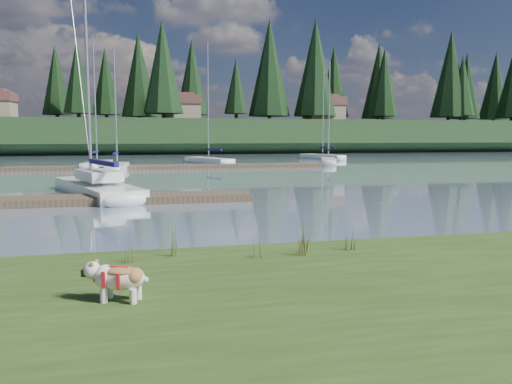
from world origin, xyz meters
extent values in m
plane|color=#8298AD|center=(0.00, 30.00, 0.00)|extent=(200.00, 200.00, 0.00)
cube|color=#334C1B|center=(0.00, -6.00, 0.17)|extent=(60.00, 9.00, 0.35)
cube|color=black|center=(0.00, 73.00, 2.50)|extent=(200.00, 20.00, 5.00)
cylinder|color=silver|center=(-1.04, -4.80, 0.46)|extent=(0.10, 0.10, 0.22)
cylinder|color=silver|center=(-0.97, -4.60, 0.46)|extent=(0.10, 0.10, 0.22)
cylinder|color=silver|center=(-0.63, -4.94, 0.46)|extent=(0.10, 0.10, 0.22)
cylinder|color=silver|center=(-0.56, -4.74, 0.46)|extent=(0.10, 0.10, 0.22)
ellipsoid|color=silver|center=(-0.79, -4.77, 0.69)|extent=(0.80, 0.57, 0.34)
ellipsoid|color=#A76D3E|center=(-0.79, -4.77, 0.80)|extent=(0.58, 0.48, 0.12)
ellipsoid|color=silver|center=(-1.20, -4.63, 0.80)|extent=(0.32, 0.33, 0.25)
cube|color=black|center=(-1.31, -4.60, 0.75)|extent=(0.11, 0.14, 0.10)
cube|color=white|center=(-2.56, 12.06, 0.22)|extent=(4.78, 8.83, 0.70)
ellipsoid|color=white|center=(-4.03, 16.15, 0.22)|extent=(2.58, 2.86, 0.70)
cylinder|color=silver|center=(-2.83, 12.81, 7.37)|extent=(0.14, 0.14, 13.14)
cube|color=#151150|center=(-2.13, 10.86, 1.55)|extent=(1.52, 3.78, 0.20)
cube|color=white|center=(-2.40, 11.60, 0.95)|extent=(2.36, 3.43, 0.45)
cube|color=#4C3D2C|center=(-4.00, 9.00, 0.15)|extent=(16.00, 2.00, 0.30)
cube|color=#4C3D2C|center=(2.00, 30.00, 0.15)|extent=(26.00, 2.20, 0.30)
cube|color=white|center=(-4.13, 31.98, 0.22)|extent=(2.19, 6.63, 0.70)
ellipsoid|color=white|center=(-3.77, 35.22, 0.22)|extent=(1.61, 1.92, 0.70)
cylinder|color=silver|center=(-4.13, 31.98, 5.89)|extent=(0.12, 0.12, 10.17)
cube|color=#151150|center=(-4.23, 31.10, 1.40)|extent=(0.49, 2.59, 0.20)
cube|color=white|center=(-2.32, 28.04, 0.22)|extent=(1.67, 5.47, 0.70)
ellipsoid|color=white|center=(-2.09, 30.72, 0.22)|extent=(1.30, 1.56, 0.70)
cylinder|color=silver|center=(-2.32, 28.04, 5.04)|extent=(0.12, 0.12, 8.48)
cube|color=#151150|center=(-2.38, 27.31, 1.40)|extent=(0.38, 2.15, 0.20)
cube|color=white|center=(6.00, 36.92, 0.22)|extent=(4.25, 7.18, 0.70)
ellipsoid|color=white|center=(4.62, 40.19, 0.22)|extent=(2.18, 2.39, 0.70)
cylinder|color=silver|center=(6.00, 36.92, 6.26)|extent=(0.12, 0.12, 10.93)
cube|color=#151150|center=(6.37, 36.02, 1.40)|extent=(1.28, 2.68, 0.20)
cube|color=white|center=(17.12, 33.33, 0.22)|extent=(3.15, 5.91, 0.70)
ellipsoid|color=white|center=(18.08, 36.07, 0.22)|extent=(1.72, 1.91, 0.70)
cylinder|color=silver|center=(17.12, 33.33, 5.27)|extent=(0.12, 0.12, 8.95)
cube|color=#151150|center=(16.86, 32.58, 1.40)|extent=(0.95, 2.25, 0.20)
cube|color=white|center=(20.05, 42.72, 0.22)|extent=(3.68, 6.31, 0.70)
ellipsoid|color=white|center=(18.87, 45.61, 0.22)|extent=(1.91, 2.09, 0.70)
cylinder|color=silver|center=(20.05, 42.72, 5.45)|extent=(0.12, 0.12, 9.30)
cube|color=#151150|center=(20.37, 41.94, 1.40)|extent=(1.13, 2.37, 0.20)
cone|color=#475B23|center=(0.11, -2.17, 0.65)|extent=(0.03, 0.03, 0.61)
cone|color=brown|center=(0.22, -2.24, 0.59)|extent=(0.03, 0.03, 0.49)
cone|color=#475B23|center=(0.17, -2.14, 0.68)|extent=(0.03, 0.03, 0.67)
cone|color=brown|center=(0.25, -2.20, 0.56)|extent=(0.03, 0.03, 0.42)
cone|color=#475B23|center=(0.13, -2.25, 0.62)|extent=(0.03, 0.03, 0.55)
cone|color=#475B23|center=(1.64, -2.62, 0.54)|extent=(0.03, 0.03, 0.38)
cone|color=brown|center=(1.75, -2.69, 0.50)|extent=(0.03, 0.03, 0.30)
cone|color=#475B23|center=(1.70, -2.59, 0.56)|extent=(0.03, 0.03, 0.41)
cone|color=brown|center=(1.78, -2.65, 0.48)|extent=(0.03, 0.03, 0.26)
cone|color=#475B23|center=(1.66, -2.70, 0.52)|extent=(0.03, 0.03, 0.34)
cone|color=#475B23|center=(2.57, -2.67, 0.70)|extent=(0.03, 0.03, 0.69)
cone|color=brown|center=(2.68, -2.74, 0.63)|extent=(0.03, 0.03, 0.55)
cone|color=#475B23|center=(2.63, -2.64, 0.73)|extent=(0.03, 0.03, 0.76)
cone|color=brown|center=(2.71, -2.70, 0.59)|extent=(0.03, 0.03, 0.48)
cone|color=#475B23|center=(2.59, -2.75, 0.66)|extent=(0.03, 0.03, 0.62)
cone|color=#475B23|center=(-0.83, -2.48, 0.62)|extent=(0.03, 0.03, 0.53)
cone|color=brown|center=(-0.72, -2.55, 0.56)|extent=(0.03, 0.03, 0.43)
cone|color=#475B23|center=(-0.77, -2.45, 0.64)|extent=(0.03, 0.03, 0.59)
cone|color=brown|center=(-0.69, -2.51, 0.54)|extent=(0.03, 0.03, 0.37)
cone|color=#475B23|center=(-0.81, -2.56, 0.59)|extent=(0.03, 0.03, 0.48)
cone|color=#475B23|center=(2.68, -2.48, 0.55)|extent=(0.03, 0.03, 0.40)
cone|color=brown|center=(2.79, -2.55, 0.51)|extent=(0.03, 0.03, 0.32)
cone|color=#475B23|center=(2.74, -2.45, 0.57)|extent=(0.03, 0.03, 0.44)
cone|color=brown|center=(2.82, -2.51, 0.49)|extent=(0.03, 0.03, 0.28)
cone|color=#475B23|center=(2.70, -2.56, 0.53)|extent=(0.03, 0.03, 0.36)
cone|color=#475B23|center=(3.72, -2.45, 0.62)|extent=(0.03, 0.03, 0.54)
cone|color=brown|center=(3.83, -2.52, 0.57)|extent=(0.03, 0.03, 0.43)
cone|color=#475B23|center=(3.78, -2.42, 0.65)|extent=(0.03, 0.03, 0.60)
cone|color=brown|center=(3.86, -2.48, 0.54)|extent=(0.03, 0.03, 0.38)
cone|color=#475B23|center=(3.74, -2.53, 0.59)|extent=(0.03, 0.03, 0.49)
cube|color=#33281C|center=(0.00, -1.60, 0.07)|extent=(60.00, 0.50, 0.14)
cylinder|color=#382619|center=(-10.00, 72.00, 5.90)|extent=(0.60, 0.60, 1.80)
cone|color=black|center=(-10.00, 72.00, 11.75)|extent=(4.84, 4.84, 11.00)
cylinder|color=#382619|center=(3.00, 66.00, 5.90)|extent=(0.60, 0.60, 1.80)
cone|color=black|center=(3.00, 66.00, 13.10)|extent=(6.16, 6.16, 14.00)
cylinder|color=#382619|center=(15.00, 70.00, 5.90)|extent=(0.60, 0.60, 1.80)
cone|color=black|center=(15.00, 70.00, 10.85)|extent=(3.96, 3.96, 9.00)
cylinder|color=#382619|center=(28.00, 68.00, 5.90)|extent=(0.60, 0.60, 1.80)
cone|color=black|center=(28.00, 68.00, 14.00)|extent=(7.04, 7.04, 16.00)
cylinder|color=#382619|center=(42.00, 71.00, 5.90)|extent=(0.60, 0.60, 1.80)
cone|color=black|center=(42.00, 71.00, 12.20)|extent=(5.28, 5.28, 12.00)
cylinder|color=#382619|center=(55.00, 67.00, 5.90)|extent=(0.60, 0.60, 1.80)
cone|color=black|center=(55.00, 67.00, 11.52)|extent=(4.62, 4.62, 10.50)
cylinder|color=#382619|center=(68.00, 70.00, 5.90)|extent=(0.60, 0.60, 1.80)
cube|color=gray|center=(6.00, 71.00, 6.40)|extent=(6.00, 5.00, 2.80)
cube|color=brown|center=(6.00, 71.00, 8.50)|extent=(6.30, 5.30, 1.40)
cube|color=brown|center=(6.00, 71.00, 9.30)|extent=(4.20, 3.60, 0.70)
cube|color=gray|center=(30.00, 69.00, 6.40)|extent=(6.00, 5.00, 2.80)
cube|color=brown|center=(30.00, 69.00, 8.50)|extent=(6.30, 5.30, 1.40)
cube|color=brown|center=(30.00, 69.00, 9.30)|extent=(4.20, 3.60, 0.70)
camera|label=1|loc=(-0.46, -12.06, 2.74)|focal=35.00mm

